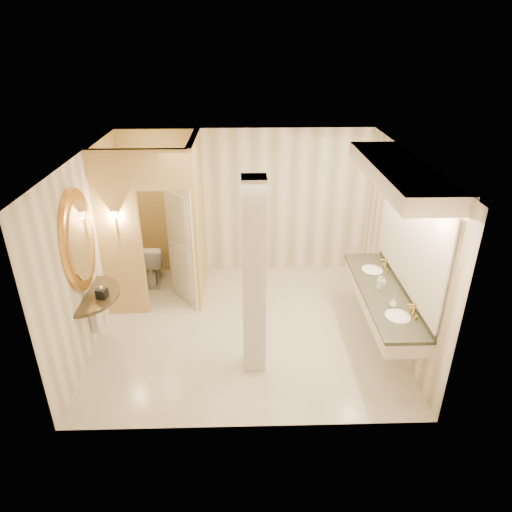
# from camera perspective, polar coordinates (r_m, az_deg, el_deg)

# --- Properties ---
(floor) EXTENTS (4.50, 4.50, 0.00)m
(floor) POSITION_cam_1_polar(r_m,az_deg,el_deg) (7.25, -1.17, -8.91)
(floor) COLOR silver
(floor) RESTS_ON ground
(ceiling) EXTENTS (4.50, 4.50, 0.00)m
(ceiling) POSITION_cam_1_polar(r_m,az_deg,el_deg) (6.11, -1.40, 12.27)
(ceiling) COLOR white
(ceiling) RESTS_ON wall_back
(wall_back) EXTENTS (4.50, 0.02, 2.70)m
(wall_back) POSITION_cam_1_polar(r_m,az_deg,el_deg) (8.42, -1.39, 6.63)
(wall_back) COLOR #F0E4D0
(wall_back) RESTS_ON floor
(wall_front) EXTENTS (4.50, 0.02, 2.70)m
(wall_front) POSITION_cam_1_polar(r_m,az_deg,el_deg) (4.84, -1.06, -9.48)
(wall_front) COLOR #F0E4D0
(wall_front) RESTS_ON floor
(wall_left) EXTENTS (0.02, 4.00, 2.70)m
(wall_left) POSITION_cam_1_polar(r_m,az_deg,el_deg) (6.93, -20.21, 0.49)
(wall_left) COLOR #F0E4D0
(wall_left) RESTS_ON floor
(wall_right) EXTENTS (0.02, 4.00, 2.70)m
(wall_right) POSITION_cam_1_polar(r_m,az_deg,el_deg) (6.95, 17.62, 0.96)
(wall_right) COLOR #F0E4D0
(wall_right) RESTS_ON floor
(toilet_closet) EXTENTS (1.50, 1.55, 2.70)m
(toilet_closet) POSITION_cam_1_polar(r_m,az_deg,el_deg) (7.52, -10.03, 4.05)
(toilet_closet) COLOR #F0CF7D
(toilet_closet) RESTS_ON floor
(wall_sconce) EXTENTS (0.14, 0.14, 0.42)m
(wall_sconce) POSITION_cam_1_polar(r_m,az_deg,el_deg) (7.07, -17.19, 4.84)
(wall_sconce) COLOR gold
(wall_sconce) RESTS_ON toilet_closet
(vanity) EXTENTS (0.75, 2.57, 2.09)m
(vanity) POSITION_cam_1_polar(r_m,az_deg,el_deg) (6.41, 16.74, 1.66)
(vanity) COLOR silver
(vanity) RESTS_ON floor
(console_shelf) EXTENTS (1.08, 1.08, 1.99)m
(console_shelf) POSITION_cam_1_polar(r_m,az_deg,el_deg) (6.60, -20.83, -0.95)
(console_shelf) COLOR black
(console_shelf) RESTS_ON floor
(pillar) EXTENTS (0.30, 0.30, 2.70)m
(pillar) POSITION_cam_1_polar(r_m,az_deg,el_deg) (5.77, -0.23, -3.07)
(pillar) COLOR silver
(pillar) RESTS_ON floor
(tissue_box) EXTENTS (0.16, 0.16, 0.13)m
(tissue_box) POSITION_cam_1_polar(r_m,az_deg,el_deg) (6.64, -18.70, -4.44)
(tissue_box) COLOR black
(tissue_box) RESTS_ON console_shelf
(toilet) EXTENTS (0.51, 0.81, 0.79)m
(toilet) POSITION_cam_1_polar(r_m,az_deg,el_deg) (8.53, -12.93, -0.77)
(toilet) COLOR white
(toilet) RESTS_ON floor
(soap_bottle_a) EXTENTS (0.07, 0.07, 0.13)m
(soap_bottle_a) POSITION_cam_1_polar(r_m,az_deg,el_deg) (6.81, 15.64, -3.16)
(soap_bottle_a) COLOR beige
(soap_bottle_a) RESTS_ON vanity
(soap_bottle_b) EXTENTS (0.12, 0.12, 0.12)m
(soap_bottle_b) POSITION_cam_1_polar(r_m,az_deg,el_deg) (6.36, 16.76, -5.63)
(soap_bottle_b) COLOR silver
(soap_bottle_b) RESTS_ON vanity
(soap_bottle_c) EXTENTS (0.09, 0.09, 0.20)m
(soap_bottle_c) POSITION_cam_1_polar(r_m,az_deg,el_deg) (6.71, 15.19, -3.22)
(soap_bottle_c) COLOR #C6B28C
(soap_bottle_c) RESTS_ON vanity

